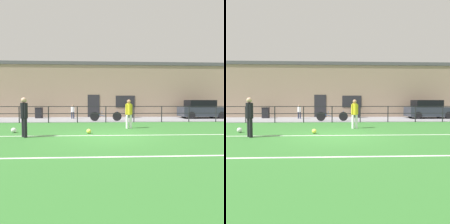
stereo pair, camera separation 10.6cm
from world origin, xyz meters
TOP-DOWN VIEW (x-y plane):
  - ground at (0.00, 0.00)m, footprint 60.00×44.00m
  - field_line_touchline at (0.00, 0.15)m, footprint 36.00×0.11m
  - field_line_hash at (0.00, -3.49)m, footprint 36.00×0.11m
  - pavement_strip at (0.00, 8.50)m, footprint 48.00×5.00m
  - perimeter_fence at (0.00, 6.00)m, footprint 36.07×0.07m
  - clubhouse_facade at (0.00, 12.20)m, footprint 28.00×2.56m
  - player_goalkeeper at (-3.53, -0.13)m, footprint 0.31×0.38m
  - player_striker at (1.18, 2.55)m, footprint 0.40×0.28m
  - soccer_ball_match at (-0.92, 0.74)m, footprint 0.21×0.21m
  - soccer_ball_spare at (-4.49, 1.20)m, footprint 0.24×0.24m
  - spectator_child at (-2.73, 9.21)m, footprint 0.31×0.21m
  - parked_car_red at (8.48, 9.27)m, footprint 3.84×1.89m
  - bicycle_parked_1 at (0.02, 6.88)m, footprint 2.36×0.04m
  - trash_bin_0 at (-5.75, 9.90)m, footprint 0.59×0.50m
  - trash_bin_1 at (2.23, 10.11)m, footprint 0.65×0.55m

SIDE VIEW (x-z plane):
  - ground at x=0.00m, z-range -0.04..0.00m
  - field_line_touchline at x=0.00m, z-range 0.00..0.00m
  - field_line_hash at x=0.00m, z-range 0.00..0.00m
  - pavement_strip at x=0.00m, z-range 0.00..0.02m
  - soccer_ball_match at x=-0.92m, z-range 0.00..0.21m
  - soccer_ball_spare at x=-4.49m, z-range 0.00..0.24m
  - bicycle_parked_1 at x=0.02m, z-range -0.01..0.76m
  - trash_bin_0 at x=-5.75m, z-range 0.02..0.96m
  - trash_bin_1 at x=2.23m, z-range 0.02..1.11m
  - spectator_child at x=-2.73m, z-range 0.10..1.27m
  - perimeter_fence at x=0.00m, z-range 0.17..1.32m
  - parked_car_red at x=8.48m, z-range -0.02..1.55m
  - player_striker at x=1.18m, z-range 0.11..1.70m
  - player_goalkeeper at x=-3.53m, z-range 0.11..1.76m
  - clubhouse_facade at x=0.00m, z-range 0.01..5.18m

